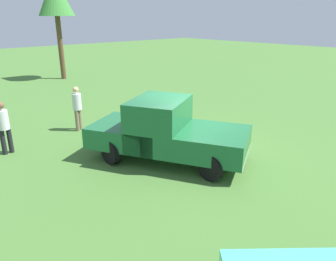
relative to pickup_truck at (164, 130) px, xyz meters
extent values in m
plane|color=#477533|center=(-0.09, -1.01, -0.91)|extent=(80.00, 80.00, 0.00)
cylinder|color=black|center=(-1.00, -1.41, -0.54)|extent=(0.74, 0.22, 0.74)
cylinder|color=black|center=(-1.73, -0.02, -0.54)|extent=(0.74, 0.22, 0.74)
cylinder|color=black|center=(1.52, -0.08, -0.54)|extent=(0.74, 0.22, 0.74)
cylinder|color=black|center=(0.79, 1.30, -0.54)|extent=(0.74, 0.22, 0.74)
cube|color=#1E6638|center=(-1.28, -0.67, -0.21)|extent=(2.44, 2.48, 0.64)
cube|color=#1E6638|center=(0.14, 0.07, 0.17)|extent=(2.13, 2.31, 1.40)
cube|color=slate|center=(0.14, 0.07, 0.61)|extent=(1.87, 2.08, 0.48)
cube|color=#1E6638|center=(0.92, 0.49, -0.23)|extent=(2.76, 2.65, 0.60)
cube|color=silver|center=(-2.02, -1.06, -0.47)|extent=(0.94, 1.64, 0.16)
cylinder|color=#7A6B51|center=(4.08, 0.51, -0.53)|extent=(0.14, 0.14, 0.78)
cylinder|color=#7A6B51|center=(3.97, 0.68, -0.53)|extent=(0.14, 0.14, 0.78)
cylinder|color=silver|center=(4.03, 0.59, 0.15)|extent=(0.44, 0.44, 0.58)
sphere|color=#D8AD84|center=(4.03, 0.59, 0.59)|extent=(0.21, 0.21, 0.21)
cylinder|color=black|center=(3.53, 3.32, -0.53)|extent=(0.14, 0.14, 0.77)
cylinder|color=black|center=(3.54, 3.13, -0.53)|extent=(0.14, 0.14, 0.77)
cylinder|color=silver|center=(3.53, 3.22, 0.15)|extent=(0.34, 0.34, 0.58)
sphere|color=brown|center=(3.53, 3.22, 0.59)|extent=(0.21, 0.21, 0.21)
cylinder|color=brown|center=(14.23, -3.66, 1.07)|extent=(0.32, 0.32, 3.97)
camera|label=1|loc=(-6.44, 5.73, 3.02)|focal=34.49mm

